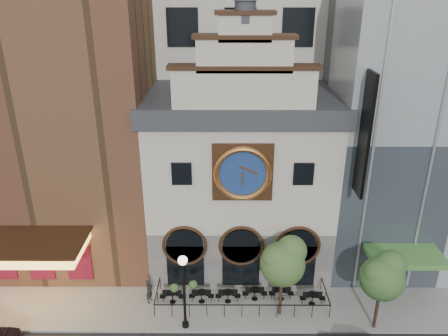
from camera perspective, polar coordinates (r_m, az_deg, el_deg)
ground at (r=27.24m, az=2.44°, el=-20.77°), size 120.00×120.00×0.00m
sidewalk at (r=29.05m, az=2.26°, el=-17.24°), size 44.00×5.00×0.15m
clock_building at (r=30.04m, az=2.12°, el=-0.83°), size 12.60×8.78×18.65m
theater_building at (r=32.52m, az=-21.80°, el=10.38°), size 14.00×15.60×25.00m
retail_building at (r=33.89m, az=24.75°, el=6.05°), size 14.00×14.40×20.00m
cafe_railing at (r=28.71m, az=2.27°, el=-16.44°), size 10.60×2.60×0.90m
bistro_0 at (r=28.89m, az=-6.77°, el=-16.29°), size 1.58×0.68×0.90m
bistro_1 at (r=28.76m, az=-2.96°, el=-16.33°), size 1.58×0.68×0.90m
bistro_2 at (r=28.74m, az=0.51°, el=-16.34°), size 1.58×0.68×0.90m
bistro_3 at (r=28.99m, az=4.04°, el=-16.00°), size 1.58×0.68×0.90m
bistro_4 at (r=29.16m, az=7.49°, el=-15.90°), size 1.58×0.68×0.90m
bistro_5 at (r=29.11m, az=11.46°, el=-16.30°), size 1.58×0.68×0.90m
pedestrian at (r=28.92m, az=-9.73°, el=-15.57°), size 0.57×0.69×1.61m
lamppost at (r=25.54m, az=-5.29°, el=-14.89°), size 1.53×0.80×4.92m
tree_left at (r=26.07m, az=7.78°, el=-11.88°), size 2.74×2.64×5.27m
tree_right at (r=26.57m, az=20.06°, el=-13.00°), size 2.61×2.51×5.02m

